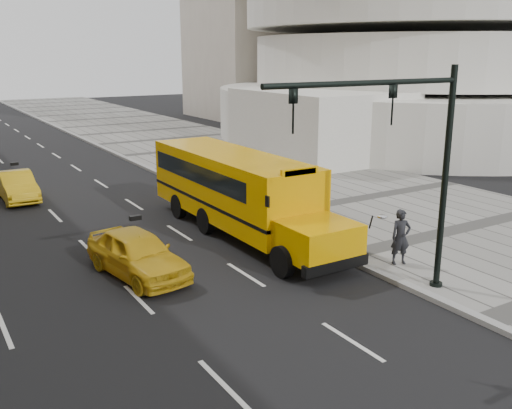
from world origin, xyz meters
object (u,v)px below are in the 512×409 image
school_bus (235,186)px  traffic_signal (411,156)px  taxi_near (137,253)px  pedestrian (401,237)px  taxi_far (17,186)px

school_bus → traffic_signal: (0.69, -8.08, 2.33)m
taxi_near → traffic_signal: bearing=-54.3°
school_bus → pedestrian: bearing=-68.1°
taxi_far → pedestrian: bearing=-60.9°
taxi_far → pedestrian: (8.84, -15.71, 0.37)m
taxi_far → taxi_near: bearing=-83.2°
traffic_signal → pedestrian: bearing=45.8°
school_bus → taxi_near: (-4.86, -2.45, -1.04)m
school_bus → taxi_far: bearing=123.8°
pedestrian → taxi_near: bearing=172.4°
school_bus → traffic_signal: traffic_signal is taller
taxi_far → traffic_signal: (7.04, -17.57, 3.42)m
taxi_far → traffic_signal: bearing=-68.4°
school_bus → taxi_far: size_ratio=2.85×
traffic_signal → school_bus: bearing=94.9°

